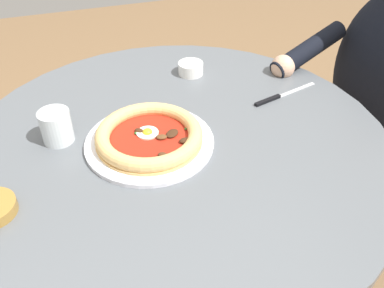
% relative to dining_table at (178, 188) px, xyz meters
% --- Properties ---
extents(dining_table, '(1.01, 1.01, 0.75)m').
position_rel_dining_table_xyz_m(dining_table, '(0.00, 0.00, 0.00)').
color(dining_table, '#565B60').
rests_on(dining_table, ground).
extents(pizza_on_plate, '(0.30, 0.30, 0.04)m').
position_rel_dining_table_xyz_m(pizza_on_plate, '(-0.00, -0.06, 0.18)').
color(pizza_on_plate, white).
rests_on(pizza_on_plate, dining_table).
extents(water_glass, '(0.07, 0.07, 0.08)m').
position_rel_dining_table_xyz_m(water_glass, '(-0.08, -0.26, 0.19)').
color(water_glass, silver).
rests_on(water_glass, dining_table).
extents(steak_knife, '(0.06, 0.21, 0.01)m').
position_rel_dining_table_xyz_m(steak_knife, '(-0.09, 0.31, 0.16)').
color(steak_knife, silver).
rests_on(steak_knife, dining_table).
extents(ramekin_capers, '(0.07, 0.07, 0.03)m').
position_rel_dining_table_xyz_m(ramekin_capers, '(-0.28, 0.13, 0.18)').
color(ramekin_capers, white).
rests_on(ramekin_capers, dining_table).
extents(diner_person, '(0.39, 0.54, 1.15)m').
position_rel_dining_table_xyz_m(diner_person, '(-0.15, 0.71, -0.08)').
color(diner_person, '#282833').
rests_on(diner_person, ground).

